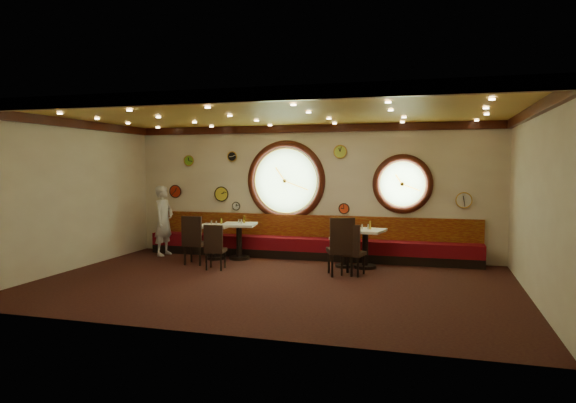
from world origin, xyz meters
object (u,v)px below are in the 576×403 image
object	(u,v)px
condiment_b_bottle	(244,219)
waiter	(164,221)
table_d	(365,244)
condiment_a_pepper	(216,223)
condiment_b_salt	(239,221)
condiment_d_salt	(362,227)
condiment_d_pepper	(368,227)
condiment_c_bottle	(348,232)
condiment_a_bottle	(221,221)
table_b	(239,237)
condiment_c_salt	(339,233)
condiment_d_bottle	(370,225)
chair_b	(215,244)
condiment_b_pepper	(241,222)
table_a	(215,237)
table_c	(344,247)
chair_a	(194,237)
condiment_c_pepper	(345,234)
condiment_a_salt	(211,222)
chair_d	(351,246)
chair_c	(341,243)

from	to	relation	value
condiment_b_bottle	waiter	xyz separation A→B (m)	(-2.07, -0.14, -0.08)
table_d	condiment_a_pepper	bearing A→B (deg)	178.76
condiment_b_salt	condiment_d_salt	xyz separation A→B (m)	(2.99, -0.34, -0.00)
condiment_d_pepper	condiment_c_bottle	distance (m)	0.47
condiment_a_bottle	waiter	bearing A→B (deg)	178.68
table_b	condiment_b_salt	size ratio (longest dim) A/B	9.14
table_b	condiment_c_salt	bearing A→B (deg)	-5.34
condiment_a_bottle	condiment_c_bottle	world-z (taller)	condiment_a_bottle
condiment_d_pepper	condiment_d_bottle	distance (m)	0.06
chair_b	condiment_d_pepper	bearing A→B (deg)	11.72
condiment_a_pepper	condiment_b_pepper	bearing A→B (deg)	9.27
condiment_c_bottle	condiment_c_salt	bearing A→B (deg)	-162.98
table_a	condiment_c_bottle	size ratio (longest dim) A/B	5.28
condiment_d_salt	condiment_d_pepper	bearing A→B (deg)	0.59
condiment_a_pepper	table_c	bearing A→B (deg)	-1.61
chair_a	chair_b	world-z (taller)	chair_a
chair_b	condiment_b_pepper	world-z (taller)	chair_b
condiment_b_pepper	condiment_c_bottle	xyz separation A→B (m)	(2.55, -0.10, -0.14)
table_d	condiment_b_bottle	bearing A→B (deg)	172.46
table_d	chair_b	size ratio (longest dim) A/B	1.50
table_b	table_c	bearing A→B (deg)	-5.74
chair_a	condiment_c_pepper	bearing A→B (deg)	7.41
chair_a	condiment_d_salt	bearing A→B (deg)	7.82
table_b	condiment_b_bottle	xyz separation A→B (m)	(0.08, 0.14, 0.40)
table_b	condiment_b_pepper	bearing A→B (deg)	-40.25
condiment_b_salt	waiter	distance (m)	1.96
condiment_a_salt	chair_d	bearing A→B (deg)	-16.34
condiment_d_bottle	waiter	size ratio (longest dim) A/B	0.11
chair_d	condiment_c_salt	bearing A→B (deg)	127.02
condiment_b_bottle	chair_b	bearing A→B (deg)	-94.36
condiment_d_salt	condiment_a_salt	bearing A→B (deg)	177.47
table_d	chair_a	size ratio (longest dim) A/B	1.32
condiment_a_salt	condiment_d_salt	distance (m)	3.62
condiment_b_bottle	condiment_c_pepper	bearing A→B (deg)	-10.74
chair_c	condiment_c_pepper	bearing A→B (deg)	73.14
chair_b	condiment_c_bottle	size ratio (longest dim) A/B	3.87
chair_c	condiment_b_pepper	xyz separation A→B (m)	(-2.57, 1.13, 0.23)
condiment_c_salt	condiment_a_bottle	world-z (taller)	condiment_a_bottle
condiment_c_salt	condiment_c_pepper	distance (m)	0.18
table_c	condiment_a_pepper	xyz separation A→B (m)	(-3.08, 0.09, 0.43)
condiment_b_salt	condiment_c_bottle	xyz separation A→B (m)	(2.67, -0.27, -0.14)
condiment_d_bottle	waiter	bearing A→B (deg)	177.49
table_d	condiment_d_bottle	bearing A→B (deg)	14.95
table_d	condiment_d_salt	distance (m)	0.37
waiter	condiment_d_salt	bearing A→B (deg)	-89.26
table_c	condiment_b_bottle	world-z (taller)	condiment_b_bottle
chair_a	condiment_c_salt	world-z (taller)	chair_a
table_a	condiment_b_pepper	size ratio (longest dim) A/B	7.38
condiment_d_salt	condiment_a_bottle	xyz separation A→B (m)	(-3.39, 0.21, -0.01)
chair_d	condiment_b_bottle	world-z (taller)	chair_d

